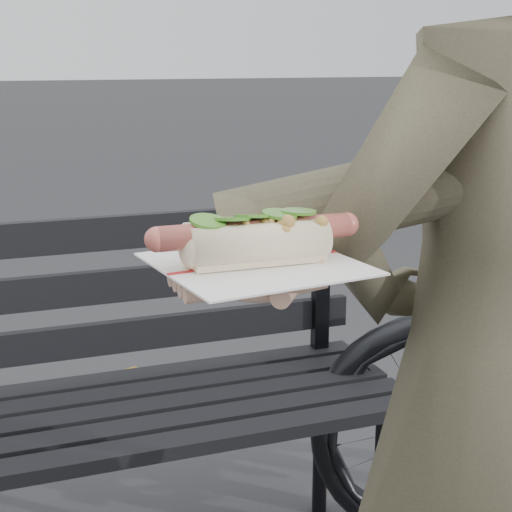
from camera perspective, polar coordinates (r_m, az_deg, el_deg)
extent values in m
cylinder|color=black|center=(1.94, 9.09, -17.24)|extent=(0.04, 0.04, 0.45)
cylinder|color=black|center=(2.20, 4.72, -12.99)|extent=(0.04, 0.04, 0.45)
cube|color=black|center=(1.62, -12.26, -14.32)|extent=(1.50, 0.07, 0.03)
cube|color=black|center=(1.70, -12.69, -12.91)|extent=(1.50, 0.07, 0.03)
cube|color=black|center=(1.78, -13.09, -11.63)|extent=(1.50, 0.07, 0.03)
cube|color=black|center=(1.86, -13.44, -10.45)|extent=(1.50, 0.07, 0.03)
cube|color=black|center=(1.95, -13.76, -9.38)|extent=(1.50, 0.07, 0.03)
cube|color=black|center=(2.05, 4.74, -1.65)|extent=(0.04, 0.03, 0.42)
cube|color=black|center=(1.93, -14.05, -6.18)|extent=(1.50, 0.02, 0.08)
cube|color=black|center=(1.89, -14.29, -2.50)|extent=(1.50, 0.02, 0.08)
cube|color=black|center=(1.86, -14.54, 1.34)|extent=(1.50, 0.02, 0.08)
imported|color=#433C2D|center=(1.12, 16.80, -9.36)|extent=(0.64, 0.49, 1.59)
cylinder|color=#433C2D|center=(0.96, 12.22, 5.11)|extent=(0.51, 0.23, 0.19)
cylinder|color=#D8A384|center=(0.81, 2.42, -0.96)|extent=(0.09, 0.08, 0.07)
ellipsoid|color=#D8A384|center=(0.79, 0.00, -1.76)|extent=(0.10, 0.11, 0.03)
cylinder|color=#D8A384|center=(0.75, -3.19, -2.62)|extent=(0.05, 0.02, 0.02)
cylinder|color=#D8A384|center=(0.76, -3.63, -2.20)|extent=(0.05, 0.02, 0.02)
cylinder|color=#D8A384|center=(0.78, -4.04, -1.80)|extent=(0.05, 0.02, 0.02)
cylinder|color=#D8A384|center=(0.80, -4.44, -1.43)|extent=(0.05, 0.02, 0.02)
cylinder|color=#D8A384|center=(0.74, 2.18, -2.65)|extent=(0.04, 0.05, 0.02)
cube|color=white|center=(0.78, 0.00, -0.57)|extent=(0.21, 0.21, 0.00)
cube|color=#B21E1E|center=(0.78, 0.00, -0.45)|extent=(0.19, 0.03, 0.00)
cylinder|color=#BD5449|center=(0.78, 0.00, 1.79)|extent=(0.20, 0.03, 0.02)
sphere|color=#BD5449|center=(0.75, -7.20, 1.20)|extent=(0.02, 0.03, 0.02)
sphere|color=#BD5449|center=(0.82, 6.62, 2.30)|extent=(0.03, 0.03, 0.02)
sphere|color=#9E6B2D|center=(0.78, 2.47, 2.56)|extent=(0.01, 0.01, 0.01)
sphere|color=#9E6B2D|center=(0.80, 1.18, 2.74)|extent=(0.01, 0.01, 0.01)
sphere|color=#9E6B2D|center=(0.76, -0.73, 2.36)|extent=(0.01, 0.01, 0.01)
sphere|color=#9E6B2D|center=(0.76, 0.02, 1.68)|extent=(0.01, 0.01, 0.01)
sphere|color=#9E6B2D|center=(0.78, 0.55, 2.40)|extent=(0.01, 0.01, 0.01)
sphere|color=#9E6B2D|center=(0.78, 2.77, 2.06)|extent=(0.01, 0.01, 0.01)
sphere|color=#9E6B2D|center=(0.81, 1.77, 2.57)|extent=(0.01, 0.01, 0.01)
sphere|color=#9E6B2D|center=(0.77, -1.55, 1.87)|extent=(0.01, 0.01, 0.01)
sphere|color=#9E6B2D|center=(0.79, 1.65, 2.47)|extent=(0.01, 0.01, 0.01)
sphere|color=#9E6B2D|center=(0.79, 4.11, 2.14)|extent=(0.01, 0.01, 0.01)
sphere|color=#9E6B2D|center=(0.78, 1.39, 2.52)|extent=(0.01, 0.01, 0.01)
sphere|color=#9E6B2D|center=(0.78, -1.96, 2.66)|extent=(0.01, 0.01, 0.01)
sphere|color=#9E6B2D|center=(0.76, -1.73, 1.91)|extent=(0.01, 0.01, 0.01)
sphere|color=#9E6B2D|center=(0.78, 0.86, 2.61)|extent=(0.01, 0.01, 0.01)
sphere|color=#9E6B2D|center=(0.78, -1.10, 2.40)|extent=(0.01, 0.01, 0.01)
sphere|color=#9E6B2D|center=(0.81, 2.61, 2.69)|extent=(0.01, 0.01, 0.01)
sphere|color=#9E6B2D|center=(0.77, 1.13, 2.50)|extent=(0.01, 0.01, 0.01)
sphere|color=#9E6B2D|center=(0.78, 4.80, 2.48)|extent=(0.01, 0.01, 0.01)
sphere|color=#9E6B2D|center=(0.80, 4.05, 2.38)|extent=(0.01, 0.01, 0.01)
sphere|color=#9E6B2D|center=(0.81, 2.52, 2.65)|extent=(0.01, 0.01, 0.01)
sphere|color=#9E6B2D|center=(0.76, 2.15, 1.83)|extent=(0.01, 0.01, 0.01)
sphere|color=#9E6B2D|center=(0.77, 1.90, 2.35)|extent=(0.01, 0.01, 0.01)
sphere|color=#9E6B2D|center=(0.77, 2.32, 2.48)|extent=(0.01, 0.01, 0.01)
sphere|color=#9E6B2D|center=(0.78, -2.69, 2.31)|extent=(0.01, 0.01, 0.01)
sphere|color=#9E6B2D|center=(0.79, -1.36, 2.36)|extent=(0.01, 0.01, 0.01)
sphere|color=#9E6B2D|center=(0.77, 0.76, 2.32)|extent=(0.01, 0.01, 0.01)
cylinder|color=#488825|center=(0.76, -3.52, 2.54)|extent=(0.04, 0.04, 0.01)
cylinder|color=#488825|center=(0.77, -1.71, 2.74)|extent=(0.04, 0.04, 0.01)
cylinder|color=#488825|center=(0.77, -0.25, 2.93)|extent=(0.04, 0.04, 0.01)
cylinder|color=#488825|center=(0.78, 1.75, 3.07)|extent=(0.04, 0.04, 0.01)
cylinder|color=#488825|center=(0.79, 3.12, 3.25)|extent=(0.04, 0.04, 0.01)
cube|color=brown|center=(2.37, 7.05, -17.05)|extent=(0.08, 0.08, 0.00)
cube|color=brown|center=(2.82, 5.37, -11.60)|extent=(0.07, 0.05, 0.00)
cube|color=brown|center=(3.22, -8.80, -8.24)|extent=(0.09, 0.10, 0.00)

